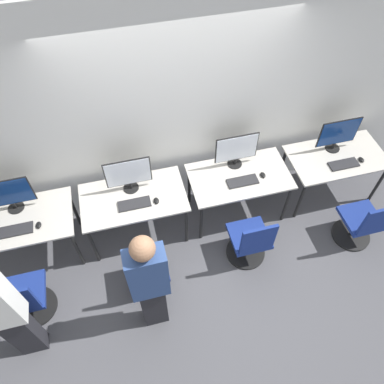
% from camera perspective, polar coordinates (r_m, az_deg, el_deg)
% --- Properties ---
extents(ground_plane, '(20.00, 20.00, 0.00)m').
position_cam_1_polar(ground_plane, '(4.81, 0.42, -7.60)').
color(ground_plane, '#4C4C51').
extents(wall_back, '(12.00, 0.05, 2.80)m').
position_cam_1_polar(wall_back, '(4.24, -2.35, 11.55)').
color(wall_back, silver).
rests_on(wall_back, ground_plane).
extents(desk_far_left, '(1.21, 0.70, 0.72)m').
position_cam_1_polar(desk_far_left, '(4.62, -24.93, -4.50)').
color(desk_far_left, '#BCB7AD').
rests_on(desk_far_left, ground_plane).
extents(monitor_far_left, '(0.52, 0.18, 0.47)m').
position_cam_1_polar(monitor_far_left, '(4.49, -26.26, -0.32)').
color(monitor_far_left, black).
rests_on(monitor_far_left, desk_far_left).
extents(keyboard_far_left, '(0.37, 0.15, 0.02)m').
position_cam_1_polar(keyboard_far_left, '(4.47, -25.33, -5.31)').
color(keyboard_far_left, '#262628').
rests_on(keyboard_far_left, desk_far_left).
extents(mouse_far_left, '(0.06, 0.09, 0.03)m').
position_cam_1_polar(mouse_far_left, '(4.41, -22.34, -4.68)').
color(mouse_far_left, black).
rests_on(mouse_far_left, desk_far_left).
extents(office_chair_far_left, '(0.48, 0.48, 0.87)m').
position_cam_1_polar(office_chair_far_left, '(4.46, -24.04, -14.79)').
color(office_chair_far_left, black).
rests_on(office_chair_far_left, ground_plane).
extents(person_far_left, '(0.36, 0.23, 1.74)m').
position_cam_1_polar(person_far_left, '(3.79, -27.08, -15.97)').
color(person_far_left, '#232328').
rests_on(person_far_left, ground_plane).
extents(desk_left, '(1.21, 0.70, 0.72)m').
position_cam_1_polar(desk_left, '(4.43, -8.86, -1.37)').
color(desk_left, '#BCB7AD').
rests_on(desk_left, ground_plane).
extents(monitor_left, '(0.52, 0.18, 0.47)m').
position_cam_1_polar(monitor_left, '(4.26, -9.68, 2.69)').
color(monitor_left, black).
rests_on(monitor_left, desk_left).
extents(keyboard_left, '(0.37, 0.15, 0.02)m').
position_cam_1_polar(keyboard_left, '(4.29, -8.77, -1.82)').
color(keyboard_left, '#262628').
rests_on(keyboard_left, desk_left).
extents(mouse_left, '(0.06, 0.09, 0.03)m').
position_cam_1_polar(mouse_left, '(4.28, -5.46, -1.32)').
color(mouse_left, black).
rests_on(mouse_left, desk_left).
extents(office_chair_left, '(0.48, 0.48, 0.87)m').
position_cam_1_polar(office_chair_left, '(4.25, -6.70, -12.25)').
color(office_chair_left, black).
rests_on(office_chair_left, ground_plane).
extents(person_left, '(0.36, 0.22, 1.65)m').
position_cam_1_polar(person_left, '(3.59, -6.50, -13.56)').
color(person_left, '#232328').
rests_on(person_left, ground_plane).
extents(desk_right, '(1.21, 0.70, 0.72)m').
position_cam_1_polar(desk_right, '(4.61, 7.20, 1.87)').
color(desk_right, '#BCB7AD').
rests_on(desk_right, ground_plane).
extents(monitor_right, '(0.52, 0.18, 0.47)m').
position_cam_1_polar(monitor_right, '(4.49, 6.78, 6.42)').
color(monitor_right, black).
rests_on(monitor_right, desk_right).
extents(keyboard_right, '(0.37, 0.15, 0.02)m').
position_cam_1_polar(keyboard_right, '(4.49, 7.71, 1.62)').
color(keyboard_right, '#262628').
rests_on(keyboard_right, desk_right).
extents(mouse_right, '(0.06, 0.09, 0.03)m').
position_cam_1_polar(mouse_right, '(4.58, 10.75, 2.57)').
color(mouse_right, black).
rests_on(mouse_right, desk_right).
extents(office_chair_right, '(0.48, 0.48, 0.87)m').
position_cam_1_polar(office_chair_right, '(4.46, 8.85, -7.57)').
color(office_chair_right, black).
rests_on(office_chair_right, ground_plane).
extents(desk_far_right, '(1.21, 0.70, 0.72)m').
position_cam_1_polar(desk_far_right, '(5.13, 21.05, 4.55)').
color(desk_far_right, '#BCB7AD').
rests_on(desk_far_right, ground_plane).
extents(monitor_far_right, '(0.52, 0.18, 0.47)m').
position_cam_1_polar(monitor_far_right, '(4.99, 21.39, 8.23)').
color(monitor_far_right, black).
rests_on(monitor_far_right, desk_far_right).
extents(keyboard_far_right, '(0.37, 0.15, 0.02)m').
position_cam_1_polar(keyboard_far_right, '(4.99, 22.11, 3.93)').
color(keyboard_far_right, '#262628').
rests_on(keyboard_far_right, desk_far_right).
extents(mouse_far_right, '(0.06, 0.09, 0.03)m').
position_cam_1_polar(mouse_far_right, '(5.12, 24.40, 4.51)').
color(mouse_far_right, black).
rests_on(mouse_far_right, desk_far_right).
extents(office_chair_far_right, '(0.48, 0.48, 0.87)m').
position_cam_1_polar(office_chair_far_right, '(4.98, 24.46, -4.48)').
color(office_chair_far_right, black).
rests_on(office_chair_far_right, ground_plane).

